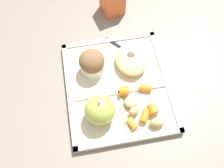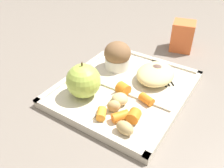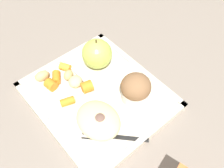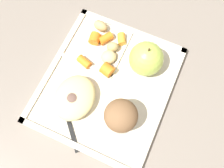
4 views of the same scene
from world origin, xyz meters
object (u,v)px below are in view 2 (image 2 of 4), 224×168
object	(u,v)px
lunch_tray	(125,89)
plastic_fork	(161,72)
green_apple	(83,81)
milk_carton	(182,36)
bran_muffin	(117,56)

from	to	relation	value
lunch_tray	plastic_fork	size ratio (longest dim) A/B	2.75
green_apple	lunch_tray	bearing A→B (deg)	-38.37
milk_carton	lunch_tray	bearing A→B (deg)	158.91
green_apple	plastic_fork	bearing A→B (deg)	-31.19
bran_muffin	milk_carton	bearing A→B (deg)	-23.48
bran_muffin	milk_carton	size ratio (longest dim) A/B	0.83
plastic_fork	milk_carton	size ratio (longest dim) A/B	1.31
lunch_tray	green_apple	bearing A→B (deg)	141.63
milk_carton	plastic_fork	bearing A→B (deg)	170.14
bran_muffin	plastic_fork	size ratio (longest dim) A/B	0.63
lunch_tray	plastic_fork	xyz separation A→B (m)	(0.10, -0.05, 0.01)
green_apple	plastic_fork	size ratio (longest dim) A/B	0.74
lunch_tray	green_apple	xyz separation A→B (m)	(-0.08, 0.06, 0.04)
lunch_tray	plastic_fork	bearing A→B (deg)	-25.06
lunch_tray	milk_carton	distance (m)	0.28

